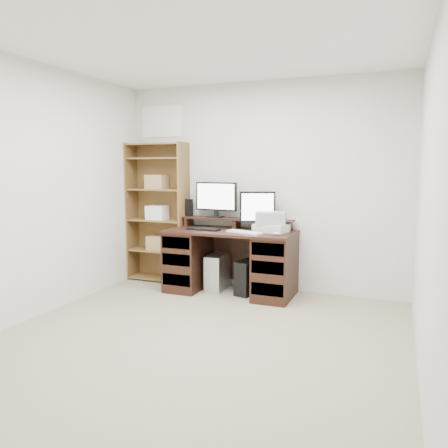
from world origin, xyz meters
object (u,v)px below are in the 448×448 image
Objects in this scene: desk at (231,260)px; monitor_small at (257,209)px; monitor_wide at (216,198)px; bookshelf at (158,211)px; printer at (271,228)px; tower_silver at (217,272)px; tower_black at (249,277)px.

monitor_small is (0.29, 0.13, 0.61)m from desk.
monitor_wide is at bearing 152.06° from monitor_small.
bookshelf is (-1.10, 0.21, 0.53)m from desk.
printer is 0.89m from tower_silver.
bookshelf is at bearing -175.66° from printer.
monitor_small is 0.80m from tower_black.
desk is 3.47× the size of tower_silver.
monitor_wide is 1.53× the size of printer.
printer is at bearing -4.19° from tower_silver.
desk is 3.48× the size of tower_black.
monitor_wide is at bearing 115.27° from tower_silver.
printer is 0.20× the size of bookshelf.
desk is at bearing -10.98° from bookshelf.
tower_black is at bearing -166.97° from printer.
desk is 0.63m from printer.
printer is 0.83× the size of tower_black.
tower_silver is at bearing 161.12° from desk.
tower_silver is at bearing -171.25° from printer.
desk is at bearing -157.71° from tower_black.
monitor_wide is at bearing 142.41° from desk.
printer is 0.65m from tower_black.
monitor_wide is 0.85m from bookshelf.
printer is (0.19, -0.08, -0.20)m from monitor_small.
printer is at bearing 15.26° from tower_black.
monitor_small reaches higher than tower_black.
monitor_small is at bearing 5.02° from tower_silver.
bookshelf reaches higher than monitor_small.
desk is 1.24m from bookshelf.
bookshelf reaches higher than desk.
monitor_small is 1.27× the size of printer.
printer is 1.59m from bookshelf.
monitor_small is at bearing -3.29° from bookshelf.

